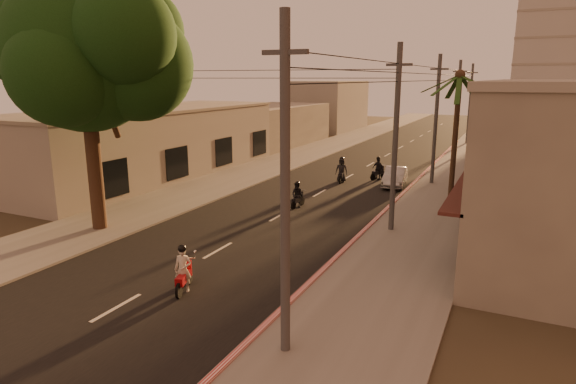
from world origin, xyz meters
The scene contains 19 objects.
ground centered at (0.00, 0.00, 0.00)m, with size 160.00×160.00×0.00m, color #383023.
road centered at (0.00, 20.00, 0.01)m, with size 10.00×140.00×0.02m, color black.
sidewalk_right centered at (7.50, 20.00, 0.06)m, with size 5.00×140.00×0.12m, color slate.
sidewalk_left centered at (-7.50, 20.00, 0.06)m, with size 5.00×140.00×0.12m, color slate.
curb_stripe centered at (5.10, 15.00, 0.10)m, with size 0.20×60.00×0.20m, color #B51319.
shophouse_row centered at (13.95, 18.00, 3.65)m, with size 8.80×34.20×7.30m.
left_building centered at (-13.98, 14.00, 2.60)m, with size 8.20×24.20×5.20m.
distant_tower centered at (16.00, 56.00, 14.00)m, with size 12.10×12.10×28.00m.
broadleaf_tree centered at (-6.61, 2.14, 8.48)m, with size 9.60×8.70×12.10m.
palm_tree centered at (8.00, 16.00, 7.15)m, with size 5.00×5.00×8.20m.
utility_poles centered at (6.20, 20.00, 6.54)m, with size 1.20×48.26×9.00m.
filler_right centered at (14.00, 45.00, 3.00)m, with size 8.00×14.00×6.00m, color gray.
filler_left_near centered at (-14.00, 34.00, 2.20)m, with size 8.00×14.00×4.40m, color gray.
filler_left_far centered at (-14.00, 52.00, 3.50)m, with size 8.00×14.00×7.00m, color gray.
scooter_red centered at (1.22, -1.98, 0.79)m, with size 0.95×1.72×1.76m.
scooter_mid_a centered at (0.16, 10.11, 0.72)m, with size 0.78×1.63×1.59m.
scooter_mid_b centered at (2.27, 20.01, 0.80)m, with size 1.25×1.69×1.75m.
scooter_far_a centered at (0.12, 17.97, 0.85)m, with size 1.08×1.90×1.89m.
parked_car centered at (3.94, 18.40, 0.66)m, with size 1.83×4.11×1.31m, color #A5A7AD.
Camera 1 is at (11.39, -14.71, 7.39)m, focal length 30.00 mm.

